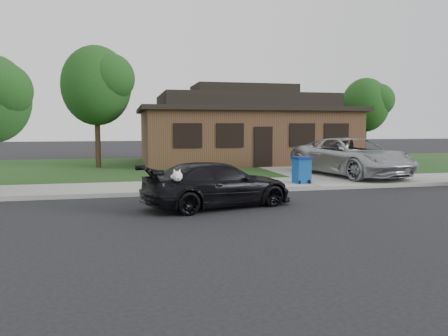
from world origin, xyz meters
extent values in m
plane|color=black|center=(0.00, 0.00, 0.00)|extent=(120.00, 120.00, 0.00)
cube|color=gray|center=(0.00, 5.00, 0.06)|extent=(60.00, 3.00, 0.12)
cube|color=gray|center=(0.00, 3.50, 0.06)|extent=(60.00, 0.12, 0.12)
cube|color=#193814|center=(0.00, 13.00, 0.07)|extent=(60.00, 13.00, 0.13)
cube|color=gray|center=(6.00, 10.00, 0.07)|extent=(4.50, 13.00, 0.14)
imported|color=black|center=(-0.58, 1.11, 0.64)|extent=(4.72, 2.90, 1.28)
ellipsoid|color=white|center=(-1.87, 0.30, 0.93)|extent=(0.34, 0.40, 0.30)
sphere|color=white|center=(-1.87, 0.07, 1.03)|extent=(0.26, 0.26, 0.26)
cube|color=white|center=(-1.87, -0.06, 0.98)|extent=(0.09, 0.12, 0.07)
sphere|color=black|center=(-1.87, -0.12, 0.98)|extent=(0.04, 0.04, 0.04)
cone|color=white|center=(-1.94, 0.12, 1.16)|extent=(0.11, 0.11, 0.14)
cone|color=white|center=(-1.80, 0.12, 1.16)|extent=(0.11, 0.11, 0.14)
imported|color=#A4A7AB|center=(6.52, 6.34, 0.97)|extent=(3.92, 6.42, 1.66)
cube|color=navy|center=(3.48, 4.63, 0.58)|extent=(0.62, 0.62, 0.91)
cube|color=navy|center=(3.48, 4.63, 1.08)|extent=(0.67, 0.67, 0.10)
cylinder|color=black|center=(3.28, 4.35, 0.19)|extent=(0.07, 0.15, 0.14)
cylinder|color=black|center=(3.68, 4.35, 0.19)|extent=(0.07, 0.15, 0.14)
cube|color=#422B1C|center=(4.00, 15.00, 1.63)|extent=(12.00, 8.00, 3.00)
cube|color=black|center=(4.00, 15.00, 3.25)|extent=(12.60, 8.60, 0.25)
cube|color=black|center=(4.00, 15.00, 3.78)|extent=(10.00, 6.50, 0.80)
cube|color=black|center=(4.00, 15.00, 4.48)|extent=(6.00, 3.50, 0.60)
cube|color=black|center=(4.00, 10.97, 1.23)|extent=(1.00, 0.06, 2.10)
cube|color=black|center=(0.00, 10.97, 1.83)|extent=(1.30, 0.05, 1.10)
cube|color=black|center=(2.20, 10.97, 1.83)|extent=(1.30, 0.05, 1.10)
cube|color=black|center=(6.20, 10.97, 1.83)|extent=(1.30, 0.05, 1.10)
cube|color=black|center=(8.20, 10.97, 1.83)|extent=(1.30, 0.05, 1.10)
cylinder|color=#332114|center=(-4.50, 13.00, 1.37)|extent=(0.28, 0.28, 2.48)
ellipsoid|color=#143811|center=(-4.50, 13.00, 4.41)|extent=(3.60, 3.60, 4.14)
sphere|color=#26591E|center=(-3.78, 12.46, 4.77)|extent=(2.52, 2.52, 2.52)
cylinder|color=#332114|center=(12.00, 14.50, 1.14)|extent=(0.28, 0.28, 2.03)
ellipsoid|color=#143811|center=(12.00, 14.50, 3.65)|extent=(3.00, 3.00, 3.45)
sphere|color=#26591E|center=(12.60, 14.05, 3.95)|extent=(2.10, 2.10, 2.10)
sphere|color=#26591E|center=(-6.98, 4.81, 3.48)|extent=(1.82, 1.82, 1.82)
camera|label=1|loc=(-3.20, -10.96, 2.30)|focal=35.00mm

